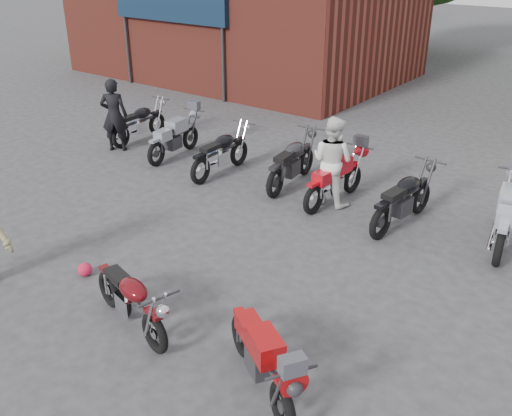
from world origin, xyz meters
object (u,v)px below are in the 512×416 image
Objects in this scene: vintage_motorcycle at (131,297)px; row_bike_1 at (174,135)px; helmet at (85,269)px; row_bike_0 at (140,121)px; row_bike_2 at (221,150)px; row_bike_3 at (292,159)px; row_bike_6 at (507,213)px; row_bike_4 at (335,177)px; row_bike_5 at (404,196)px; person_dark at (114,115)px; person_light at (332,161)px; sportbike at (262,354)px.

row_bike_1 is at bearing 143.55° from vintage_motorcycle.
row_bike_0 is at bearing 129.89° from helmet.
row_bike_3 is (1.66, 0.43, 0.03)m from row_bike_2.
helmet is at bearing -169.03° from row_bike_2.
row_bike_6 reaches higher than row_bike_1.
row_bike_4 is (4.53, 0.03, 0.00)m from row_bike_1.
row_bike_1 is at bearing -105.97° from row_bike_0.
row_bike_3 is 1.01× the size of row_bike_5.
row_bike_3 is at bearing -77.66° from row_bike_2.
row_bike_4 is at bearing 70.06° from helmet.
person_dark is 0.97× the size of row_bike_0.
person_light is 3.38m from row_bike_6.
row_bike_6 is (4.50, 0.00, 0.02)m from row_bike_3.
sportbike is at bearing -5.18° from helmet.
helmet is 6.82m from row_bike_0.
row_bike_2 is 6.18m from row_bike_6.
row_bike_4 is at bearing 102.87° from vintage_motorcycle.
person_dark is at bearing 84.91° from row_bike_6.
helmet is 0.13× the size of row_bike_0.
row_bike_6 reaches higher than row_bike_4.
row_bike_0 is (-0.07, 0.88, -0.37)m from person_dark.
person_dark is at bearing 91.80° from row_bike_3.
vintage_motorcycle is 0.95× the size of row_bike_1.
row_bike_6 reaches higher than helmet.
row_bike_5 is at bearing -91.09° from row_bike_2.
person_dark reaches higher than row_bike_4.
vintage_motorcycle is 5.32m from person_light.
row_bike_5 is at bearing 91.52° from row_bike_6.
person_dark is (-8.11, 4.69, 0.39)m from sportbike.
row_bike_0 reaches higher than helmet.
row_bike_1 is at bearing 164.18° from person_dark.
vintage_motorcycle is at bearing -144.96° from sportbike.
sportbike is at bearing -154.77° from row_bike_4.
row_bike_3 is 1.23m from row_bike_4.
row_bike_3 reaches higher than row_bike_0.
row_bike_5 is at bearing 148.37° from person_dark.
row_bike_3 is 2.77m from row_bike_5.
row_bike_0 is at bearing -120.23° from person_dark.
row_bike_5 is (4.41, 0.07, 0.02)m from row_bike_2.
person_dark is 6.11m from row_bike_4.
person_dark is 6.04m from person_light.
row_bike_0 is 7.70m from row_bike_5.
row_bike_6 is (3.35, 0.30, -0.30)m from person_light.
row_bike_3 reaches higher than sportbike.
sportbike is 7.62× the size of helmet.
vintage_motorcycle is 1.79m from helmet.
row_bike_0 is at bearing 79.55° from row_bike_6.
row_bike_2 is 2.88m from row_bike_4.
row_bike_1 is 6.06m from row_bike_5.
vintage_motorcycle is at bearing 168.05° from row_bike_5.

